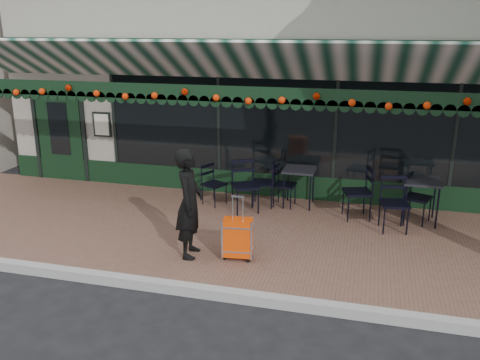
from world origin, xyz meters
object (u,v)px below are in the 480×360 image
(woman, at_px, (189,203))
(chair_a_front, at_px, (394,204))
(cafe_table_a, at_px, (422,184))
(cafe_table_b, at_px, (299,173))
(suitcase, at_px, (238,238))
(chair_a_right, at_px, (418,198))
(chair_a_left, at_px, (357,193))
(chair_solo, at_px, (214,185))
(chair_b_right, at_px, (285,185))
(chair_b_front, at_px, (245,186))
(chair_b_left, at_px, (263,183))

(woman, bearing_deg, chair_a_front, -67.03)
(cafe_table_a, distance_m, cafe_table_b, 2.28)
(suitcase, relative_size, chair_a_right, 1.12)
(woman, bearing_deg, chair_a_left, -54.66)
(suitcase, bearing_deg, cafe_table_b, 71.40)
(cafe_table_b, bearing_deg, cafe_table_a, -8.12)
(chair_solo, bearing_deg, cafe_table_a, -64.12)
(woman, bearing_deg, suitcase, -94.02)
(chair_b_right, bearing_deg, cafe_table_b, -66.69)
(chair_a_left, bearing_deg, cafe_table_b, -126.74)
(cafe_table_a, bearing_deg, chair_a_front, -131.21)
(woman, relative_size, chair_a_right, 1.89)
(woman, relative_size, chair_b_front, 1.71)
(suitcase, height_order, chair_b_left, suitcase)
(chair_b_front, height_order, chair_solo, chair_b_front)
(chair_solo, bearing_deg, cafe_table_b, -52.48)
(chair_a_front, bearing_deg, suitcase, -153.49)
(chair_a_right, bearing_deg, chair_a_left, 116.59)
(cafe_table_a, relative_size, chair_b_right, 0.94)
(cafe_table_b, distance_m, chair_a_left, 1.23)
(woman, xyz_separation_m, chair_a_right, (3.51, 2.37, -0.40))
(cafe_table_b, distance_m, chair_a_right, 2.25)
(chair_a_front, bearing_deg, chair_b_front, 163.24)
(suitcase, relative_size, chair_a_front, 1.05)
(chair_a_front, relative_size, chair_b_left, 1.04)
(chair_b_front, bearing_deg, chair_solo, 134.30)
(chair_b_right, xyz_separation_m, chair_solo, (-1.38, -0.27, -0.01))
(chair_b_front, bearing_deg, cafe_table_b, 3.63)
(chair_a_front, relative_size, chair_b_right, 1.14)
(cafe_table_a, bearing_deg, chair_a_left, -175.46)
(chair_b_left, xyz_separation_m, chair_b_right, (0.41, 0.09, -0.04))
(chair_a_left, bearing_deg, chair_a_front, 38.39)
(woman, bearing_deg, cafe_table_b, -33.47)
(woman, distance_m, cafe_table_b, 2.99)
(cafe_table_b, bearing_deg, chair_a_right, -8.42)
(chair_a_right, distance_m, chair_a_front, 0.68)
(suitcase, relative_size, chair_b_right, 1.20)
(cafe_table_a, xyz_separation_m, chair_b_right, (-2.53, 0.24, -0.29))
(woman, xyz_separation_m, cafe_table_a, (3.55, 2.37, -0.14))
(suitcase, distance_m, chair_a_left, 2.80)
(chair_a_left, distance_m, chair_b_left, 1.84)
(chair_a_right, xyz_separation_m, chair_b_front, (-3.16, -0.25, 0.05))
(chair_solo, bearing_deg, chair_a_right, -64.19)
(cafe_table_a, height_order, chair_a_right, chair_a_right)
(chair_a_front, bearing_deg, cafe_table_a, 37.89)
(suitcase, xyz_separation_m, chair_b_right, (0.28, 2.56, 0.08))
(cafe_table_b, height_order, chair_a_front, chair_a_front)
(chair_a_left, xyz_separation_m, chair_b_front, (-2.09, -0.17, 0.00))
(chair_a_left, height_order, chair_a_right, chair_a_left)
(chair_b_right, bearing_deg, woman, 164.30)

